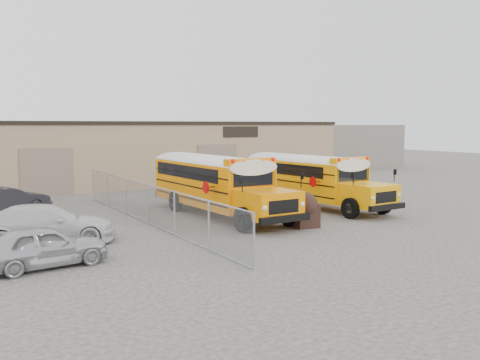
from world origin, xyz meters
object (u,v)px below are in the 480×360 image
car_white (47,224)px  car_dark (6,200)px  car_silver (43,246)px  school_bus_left (164,171)px  school_bus_right (248,169)px  tarp_bundle (305,209)px

car_white → car_dark: size_ratio=1.19×
car_silver → school_bus_left: bearing=-44.1°
school_bus_left → car_white: (-8.24, -8.49, -1.00)m
school_bus_right → car_silver: 18.75m
tarp_bundle → car_silver: (-11.07, -1.11, -0.11)m
school_bus_left → school_bus_right: bearing=-3.7°
car_dark → school_bus_left: bearing=-104.2°
car_dark → car_white: bearing=165.1°
car_silver → tarp_bundle: bearing=-91.5°
car_white → car_silver: bearing=-176.0°
school_bus_left → tarp_bundle: (2.06, -10.92, -0.95)m
school_bus_right → car_white: size_ratio=1.96×
tarp_bundle → car_white: tarp_bundle is taller
tarp_bundle → car_dark: (-10.73, 10.33, -0.09)m
school_bus_left → car_silver: school_bus_left is taller
school_bus_right → school_bus_left: bearing=176.3°
school_bus_left → car_white: size_ratio=2.05×
school_bus_left → car_white: bearing=-134.1°
tarp_bundle → car_dark: size_ratio=0.36×
car_silver → car_dark: bearing=-9.0°
tarp_bundle → car_silver: bearing=-174.3°
car_dark → car_silver: bearing=160.2°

